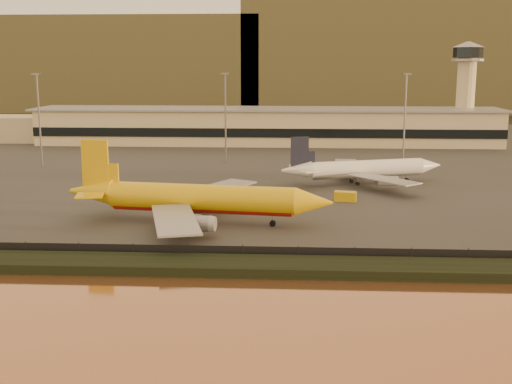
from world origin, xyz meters
The scene contains 12 objects.
ground centered at (0.00, 0.00, 0.00)m, with size 900.00×900.00×0.00m, color black.
embankment centered at (0.00, -17.00, 0.70)m, with size 320.00×7.00×1.40m, color black.
tarmac centered at (0.00, 95.00, 0.10)m, with size 320.00×220.00×0.20m, color #2D2D2D.
perimeter_fence centered at (0.00, -13.00, 1.30)m, with size 300.00×0.05×2.20m, color black.
terminal_building centered at (-14.52, 125.55, 6.25)m, with size 202.00×25.00×12.60m.
control_tower centered at (70.00, 131.00, 21.66)m, with size 11.20×11.20×35.50m.
apron_light_masts centered at (15.00, 75.00, 15.70)m, with size 152.20×12.20×25.40m.
distant_hills centered at (-20.74, 340.00, 31.39)m, with size 470.00×160.00×70.00m.
dhl_cargo_jet centered at (-7.82, 9.12, 4.52)m, with size 48.47×47.10×14.47m.
white_narrowbody_jet centered at (25.87, 49.01, 3.67)m, with size 39.57×37.63×11.63m.
gse_vehicle_yellow centered at (20.08, 29.02, 1.20)m, with size 4.44×2.00×2.00m, color #E1B30B.
gse_vehicle_white centered at (-9.86, 28.03, 1.05)m, with size 3.76×1.69×1.69m, color white.
Camera 1 is at (8.91, -101.58, 28.19)m, focal length 45.00 mm.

